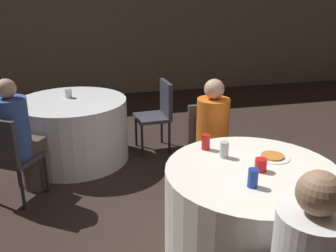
{
  "coord_description": "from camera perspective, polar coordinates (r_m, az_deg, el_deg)",
  "views": [
    {
      "loc": [
        -1.3,
        -2.13,
        1.9
      ],
      "look_at": [
        -0.6,
        0.73,
        0.82
      ],
      "focal_mm": 40.0,
      "sensor_mm": 36.0,
      "label": 1
    }
  ],
  "objects": [
    {
      "name": "person_orange_shirt",
      "position": [
        3.48,
        7.09,
        -2.58
      ],
      "size": [
        0.31,
        0.49,
        1.15
      ],
      "rotation": [
        0.0,
        0.0,
        -3.19
      ],
      "color": "#282828",
      "rests_on": "ground_plane"
    },
    {
      "name": "soda_can_silver",
      "position": [
        2.81,
        8.56,
        -3.57
      ],
      "size": [
        0.07,
        0.07,
        0.12
      ],
      "color": "silver",
      "rests_on": "table_near"
    },
    {
      "name": "cup_near",
      "position": [
        2.66,
        13.94,
        -5.77
      ],
      "size": [
        0.08,
        0.08,
        0.09
      ],
      "color": "red",
      "rests_on": "table_near"
    },
    {
      "name": "table_far",
      "position": [
        4.48,
        -14.19,
        -0.61
      ],
      "size": [
        1.25,
        1.25,
        0.72
      ],
      "color": "silver",
      "rests_on": "ground_plane"
    },
    {
      "name": "wall_back",
      "position": [
        7.18,
        -3.37,
        16.12
      ],
      "size": [
        16.0,
        0.06,
        2.8
      ],
      "color": "#7A6B5B",
      "rests_on": "ground_plane"
    },
    {
      "name": "soda_can_red",
      "position": [
        2.93,
        5.77,
        -2.43
      ],
      "size": [
        0.07,
        0.07,
        0.12
      ],
      "color": "red",
      "rests_on": "table_near"
    },
    {
      "name": "chair_near_north",
      "position": [
        3.64,
        6.27,
        -2.31
      ],
      "size": [
        0.42,
        0.42,
        0.86
      ],
      "rotation": [
        0.0,
        0.0,
        -3.19
      ],
      "color": "#383842",
      "rests_on": "ground_plane"
    },
    {
      "name": "chair_far_east",
      "position": [
        4.58,
        -1.36,
        2.54
      ],
      "size": [
        0.43,
        0.42,
        0.86
      ],
      "rotation": [
        0.0,
        0.0,
        -4.66
      ],
      "color": "#383842",
      "rests_on": "ground_plane"
    },
    {
      "name": "pizza_plate_near",
      "position": [
        2.9,
        15.62,
        -4.49
      ],
      "size": [
        0.26,
        0.26,
        0.02
      ],
      "color": "white",
      "rests_on": "table_near"
    },
    {
      "name": "ground_plane",
      "position": [
        3.14,
        14.69,
        -17.98
      ],
      "size": [
        16.0,
        16.0,
        0.0
      ],
      "primitive_type": "plane",
      "color": "#332621"
    },
    {
      "name": "person_blue_shirt",
      "position": [
        3.76,
        -21.69,
        -1.89
      ],
      "size": [
        0.43,
        0.46,
        1.18
      ],
      "rotation": [
        0.0,
        0.0,
        -0.58
      ],
      "color": "#4C4238",
      "rests_on": "ground_plane"
    },
    {
      "name": "cup_far",
      "position": [
        4.46,
        -14.95,
        4.86
      ],
      "size": [
        0.07,
        0.07,
        0.11
      ],
      "color": "white",
      "rests_on": "table_far"
    },
    {
      "name": "table_near",
      "position": [
        2.86,
        12.23,
        -12.94
      ],
      "size": [
        1.23,
        1.23,
        0.72
      ],
      "color": "white",
      "rests_on": "ground_plane"
    },
    {
      "name": "soda_can_blue",
      "position": [
        2.44,
        12.81,
        -7.74
      ],
      "size": [
        0.07,
        0.07,
        0.12
      ],
      "color": "#1E38A5",
      "rests_on": "table_near"
    },
    {
      "name": "chair_far_southwest",
      "position": [
        3.68,
        -23.18,
        -3.7
      ],
      "size": [
        0.55,
        0.55,
        0.86
      ],
      "rotation": [
        0.0,
        0.0,
        -0.58
      ],
      "color": "#383842",
      "rests_on": "ground_plane"
    }
  ]
}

